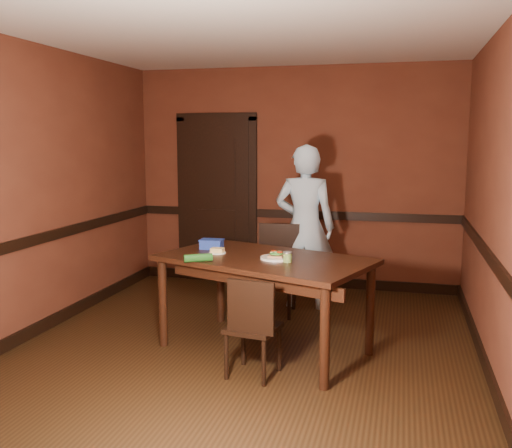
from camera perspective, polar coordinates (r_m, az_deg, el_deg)
The scene contains 22 objects.
floor at distance 5.19m, azimuth -0.99°, elevation -12.11°, with size 4.00×4.50×0.01m, color black.
ceiling at distance 4.93m, azimuth -1.07°, elevation 18.70°, with size 4.00×4.50×0.01m, color beige.
wall_back at distance 7.07m, azimuth 3.87°, elevation 4.61°, with size 4.00×0.02×2.70m, color #5A2B1B.
wall_front at distance 2.80m, azimuth -13.46°, elevation -1.54°, with size 4.00×0.02×2.70m, color #5A2B1B.
wall_left at distance 5.74m, azimuth -20.66°, elevation 3.20°, with size 0.02×4.50×2.70m, color #5A2B1B.
wall_right at distance 4.75m, azimuth 22.90°, elevation 2.08°, with size 0.02×4.50×2.70m, color #5A2B1B.
dado_back at distance 7.10m, azimuth 3.81°, elevation 0.98°, with size 4.00×0.03×0.10m, color black.
dado_left at distance 5.79m, azimuth -20.31°, elevation -1.24°, with size 0.03×4.50×0.10m, color black.
dado_right at distance 4.82m, azimuth 22.41°, elevation -3.23°, with size 0.03×4.50×0.10m, color black.
baseboard_back at distance 7.25m, azimuth 3.74°, elevation -5.62°, with size 4.00×0.03×0.12m, color black.
baseboard_left at distance 5.98m, azimuth -19.89°, elevation -9.19°, with size 0.03×4.50×0.12m, color black.
baseboard_right at distance 5.05m, azimuth 21.86°, elevation -12.62°, with size 0.03×4.50×0.12m, color black.
door at distance 7.31m, azimuth -3.94°, elevation 2.71°, with size 1.05×0.07×2.20m.
dining_table at distance 4.98m, azimuth 0.84°, elevation -7.99°, with size 1.76×0.99×0.83m, color black.
chair_far at distance 5.99m, azimuth 1.81°, elevation -4.64°, with size 0.43×0.43×0.93m, color black, non-canonical shape.
chair_near at distance 4.47m, azimuth -0.29°, elevation -10.14°, with size 0.37×0.37×0.80m, color black, non-canonical shape.
person at distance 6.18m, azimuth 4.91°, elevation -0.30°, with size 0.65×0.42×1.77m, color #B5DAEF.
sandwich_plate at distance 4.80m, azimuth 2.04°, elevation -3.29°, with size 0.27×0.27×0.07m.
sauce_jar at distance 4.68m, azimuth 3.16°, elevation -3.30°, with size 0.07×0.07×0.09m.
cheese_saucer at distance 5.05m, azimuth -3.88°, elevation -2.72°, with size 0.15×0.15×0.05m.
food_tub at distance 5.25m, azimuth -4.45°, elevation -2.01°, with size 0.21×0.15×0.09m.
wrapped_veg at distance 4.71m, azimuth -5.82°, elevation -3.39°, with size 0.07×0.07×0.23m, color #1F541B.
Camera 1 is at (1.30, -4.68, 1.83)m, focal length 40.00 mm.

